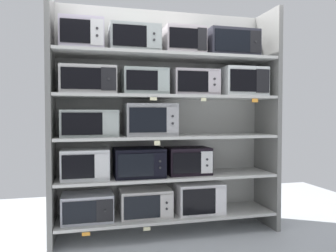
% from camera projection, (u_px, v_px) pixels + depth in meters
% --- Properties ---
extents(back_panel, '(2.53, 0.04, 2.48)m').
position_uv_depth(back_panel, '(162.00, 119.00, 3.82)').
color(back_panel, '#B2B2AD').
rests_on(back_panel, ground).
extents(upright_left, '(0.05, 0.51, 2.48)m').
position_uv_depth(upright_left, '(51.00, 120.00, 3.26)').
color(upright_left, slate).
rests_on(upright_left, ground).
extents(upright_right, '(0.05, 0.51, 2.48)m').
position_uv_depth(upright_right, '(267.00, 119.00, 3.84)').
color(upright_right, slate).
rests_on(upright_right, ground).
extents(shelf_0, '(2.33, 0.51, 0.03)m').
position_uv_depth(shelf_0, '(168.00, 215.00, 3.59)').
color(shelf_0, beige).
rests_on(shelf_0, ground).
extents(microwave_0, '(0.51, 0.38, 0.27)m').
position_uv_depth(microwave_0, '(88.00, 207.00, 3.37)').
color(microwave_0, '#B2B4BE').
rests_on(microwave_0, shelf_0).
extents(microwave_1, '(0.54, 0.37, 0.29)m').
position_uv_depth(microwave_1, '(145.00, 202.00, 3.52)').
color(microwave_1, beige).
rests_on(microwave_1, shelf_0).
extents(microwave_2, '(0.51, 0.39, 0.33)m').
position_uv_depth(microwave_2, '(198.00, 197.00, 3.66)').
color(microwave_2, silver).
rests_on(microwave_2, shelf_0).
extents(price_tag_0, '(0.08, 0.00, 0.03)m').
position_uv_depth(price_tag_0, '(86.00, 234.00, 3.13)').
color(price_tag_0, orange).
extents(price_tag_1, '(0.07, 0.00, 0.04)m').
position_uv_depth(price_tag_1, '(147.00, 229.00, 3.27)').
color(price_tag_1, beige).
extents(shelf_1, '(2.33, 0.51, 0.03)m').
position_uv_depth(shelf_1, '(168.00, 176.00, 3.58)').
color(shelf_1, beige).
extents(microwave_3, '(0.47, 0.37, 0.30)m').
position_uv_depth(microwave_3, '(85.00, 164.00, 3.35)').
color(microwave_3, silver).
rests_on(microwave_3, shelf_1).
extents(microwave_4, '(0.52, 0.43, 0.30)m').
position_uv_depth(microwave_4, '(139.00, 162.00, 3.49)').
color(microwave_4, black).
rests_on(microwave_4, shelf_1).
extents(microwave_5, '(0.47, 0.35, 0.29)m').
position_uv_depth(microwave_5, '(188.00, 161.00, 3.62)').
color(microwave_5, black).
rests_on(microwave_5, shelf_1).
extents(shelf_2, '(2.33, 0.51, 0.03)m').
position_uv_depth(shelf_2, '(168.00, 137.00, 3.56)').
color(shelf_2, beige).
extents(microwave_6, '(0.57, 0.36, 0.27)m').
position_uv_depth(microwave_6, '(90.00, 123.00, 3.35)').
color(microwave_6, '#9EA6A2').
rests_on(microwave_6, shelf_2).
extents(microwave_7, '(0.54, 0.39, 0.34)m').
position_uv_depth(microwave_7, '(150.00, 120.00, 3.50)').
color(microwave_7, '#9F9FA1').
rests_on(microwave_7, shelf_2).
extents(price_tag_2, '(0.06, 0.00, 0.05)m').
position_uv_depth(price_tag_2, '(157.00, 143.00, 3.27)').
color(price_tag_2, beige).
extents(shelf_3, '(2.33, 0.51, 0.03)m').
position_uv_depth(shelf_3, '(168.00, 97.00, 3.55)').
color(shelf_3, beige).
extents(microwave_8, '(0.55, 0.44, 0.27)m').
position_uv_depth(microwave_8, '(88.00, 81.00, 3.33)').
color(microwave_8, '#BBB9B6').
rests_on(microwave_8, shelf_3).
extents(microwave_9, '(0.46, 0.41, 0.27)m').
position_uv_depth(microwave_9, '(144.00, 82.00, 3.47)').
color(microwave_9, '#9BA7A2').
rests_on(microwave_9, shelf_3).
extents(microwave_10, '(0.50, 0.37, 0.28)m').
position_uv_depth(microwave_10, '(194.00, 83.00, 3.61)').
color(microwave_10, '#BCB3B9').
rests_on(microwave_10, shelf_3).
extents(microwave_11, '(0.49, 0.43, 0.32)m').
position_uv_depth(microwave_11, '(241.00, 82.00, 3.74)').
color(microwave_11, silver).
rests_on(microwave_11, shelf_3).
extents(price_tag_3, '(0.07, 0.00, 0.03)m').
position_uv_depth(price_tag_3, '(153.00, 99.00, 3.24)').
color(price_tag_3, beige).
extents(price_tag_4, '(0.06, 0.00, 0.03)m').
position_uv_depth(price_tag_4, '(204.00, 100.00, 3.37)').
color(price_tag_4, beige).
extents(price_tag_5, '(0.07, 0.00, 0.04)m').
position_uv_depth(price_tag_5, '(255.00, 100.00, 3.51)').
color(price_tag_5, orange).
extents(shelf_4, '(2.33, 0.51, 0.03)m').
position_uv_depth(shelf_4, '(168.00, 57.00, 3.53)').
color(shelf_4, beige).
extents(microwave_12, '(0.43, 0.38, 0.31)m').
position_uv_depth(microwave_12, '(82.00, 36.00, 3.30)').
color(microwave_12, '#BAB0C4').
rests_on(microwave_12, shelf_4).
extents(microwave_13, '(0.51, 0.40, 0.28)m').
position_uv_depth(microwave_13, '(134.00, 40.00, 3.43)').
color(microwave_13, '#9CA4A3').
rests_on(microwave_13, shelf_4).
extents(microwave_14, '(0.43, 0.41, 0.29)m').
position_uv_depth(microwave_14, '(182.00, 42.00, 3.56)').
color(microwave_14, '#BDB1B7').
rests_on(microwave_14, shelf_4).
extents(microwave_15, '(0.56, 0.43, 0.29)m').
position_uv_depth(microwave_15, '(230.00, 45.00, 3.69)').
color(microwave_15, '#2C2C36').
rests_on(microwave_15, shelf_4).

